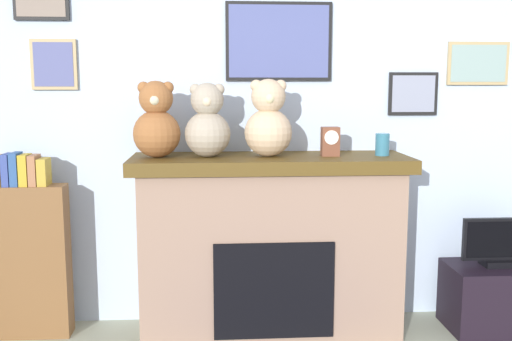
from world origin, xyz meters
The scene contains 10 objects.
back_wall centered at (0.00, 2.00, 1.31)m, with size 5.20×0.15×2.60m.
fireplace centered at (-0.24, 1.68, 0.57)m, with size 1.68×0.58×1.13m.
bookshelf centered at (-1.74, 1.74, 0.53)m, with size 0.49×0.16×1.17m.
tv_stand centered at (1.21, 1.64, 0.21)m, with size 0.62×0.40×0.42m, color black.
television centered at (1.21, 1.64, 0.56)m, with size 0.47×0.14×0.31m.
candle_jar centered at (0.44, 1.66, 1.19)m, with size 0.09×0.09×0.14m, color teal.
mantel_clock centered at (0.12, 1.66, 1.21)m, with size 0.11×0.08×0.18m.
teddy_bear_tan centered at (-0.92, 1.66, 1.33)m, with size 0.28×0.28×0.45m.
teddy_bear_cream centered at (-0.62, 1.66, 1.32)m, with size 0.27×0.27×0.44m.
teddy_bear_brown centered at (-0.26, 1.66, 1.33)m, with size 0.29×0.29×0.46m.
Camera 1 is at (-0.58, -1.87, 1.56)m, focal length 41.49 mm.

